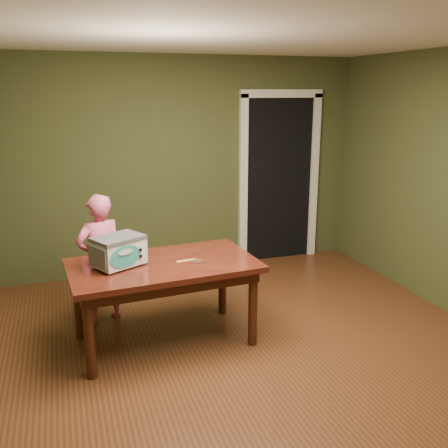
# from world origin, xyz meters

# --- Properties ---
(floor) EXTENTS (5.00, 5.00, 0.00)m
(floor) POSITION_xyz_m (0.00, 0.00, 0.00)
(floor) COLOR brown
(floor) RESTS_ON ground
(room_shell) EXTENTS (4.52, 5.02, 2.61)m
(room_shell) POSITION_xyz_m (0.00, 0.00, 1.71)
(room_shell) COLOR #3D4424
(room_shell) RESTS_ON ground
(doorway) EXTENTS (1.10, 0.66, 2.25)m
(doorway) POSITION_xyz_m (1.30, 2.78, 1.06)
(doorway) COLOR black
(doorway) RESTS_ON ground
(dining_table) EXTENTS (1.66, 1.02, 0.75)m
(dining_table) POSITION_xyz_m (-0.62, 0.65, 0.65)
(dining_table) COLOR #36120C
(dining_table) RESTS_ON floor
(toy_oven) EXTENTS (0.49, 0.44, 0.26)m
(toy_oven) POSITION_xyz_m (-0.98, 0.68, 0.89)
(toy_oven) COLOR #4C4F54
(toy_oven) RESTS_ON dining_table
(baking_pan) EXTENTS (0.10, 0.10, 0.02)m
(baking_pan) POSITION_xyz_m (-0.33, 0.56, 0.76)
(baking_pan) COLOR silver
(baking_pan) RESTS_ON dining_table
(spatula) EXTENTS (0.18, 0.05, 0.01)m
(spatula) POSITION_xyz_m (-0.41, 0.63, 0.75)
(spatula) COLOR #FCDE6D
(spatula) RESTS_ON dining_table
(child) EXTENTS (0.54, 0.43, 1.27)m
(child) POSITION_xyz_m (-1.10, 1.25, 0.63)
(child) COLOR #E45E89
(child) RESTS_ON floor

